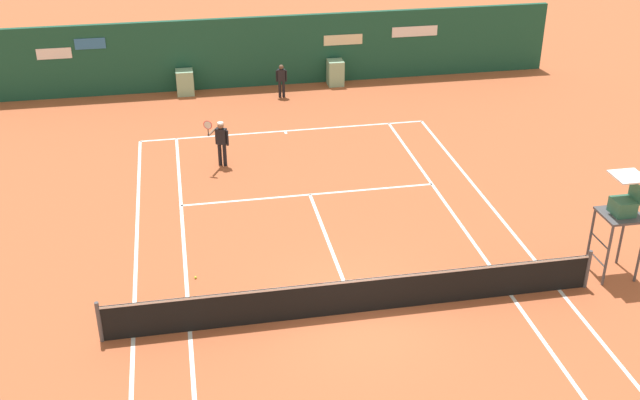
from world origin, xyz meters
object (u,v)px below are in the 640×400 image
Objects in this scene: player_on_baseline at (221,140)px; tennis_ball_by_sideline at (196,277)px; umpire_chair at (622,211)px; ball_kid_left_post at (281,79)px.

player_on_baseline is 26.43× the size of tennis_ball_by_sideline.
umpire_chair is 42.01× the size of tennis_ball_by_sideline.
tennis_ball_by_sideline is (-10.71, 1.78, -1.84)m from umpire_chair.
ball_kid_left_post is at bearing 23.71° from umpire_chair.
player_on_baseline reaches higher than tennis_ball_by_sideline.
tennis_ball_by_sideline is (-4.17, -13.12, -0.76)m from ball_kid_left_post.
umpire_chair reaches higher than ball_kid_left_post.
tennis_ball_by_sideline is (-1.23, -6.85, -0.91)m from player_on_baseline.
ball_kid_left_post is at bearing 72.37° from tennis_ball_by_sideline.
player_on_baseline is 7.02m from tennis_ball_by_sideline.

